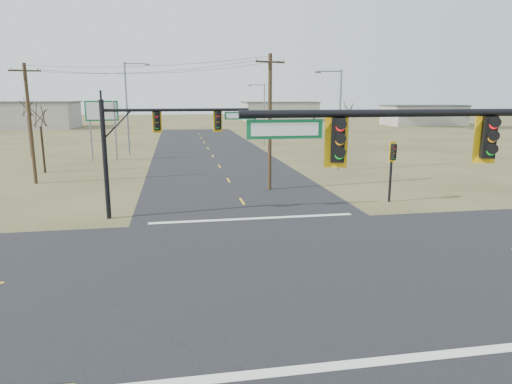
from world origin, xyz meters
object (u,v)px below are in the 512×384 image
Objects in this scene: streetlight_b at (263,111)px; bare_tree_c at (348,110)px; highway_sign at (102,119)px; utility_pole_far at (30,122)px; mast_arm_near at (497,167)px; streetlight_a at (338,115)px; utility_pole_near at (270,121)px; bare_tree_b at (27,107)px; streetlight_c at (129,103)px; mast_arm_far at (158,133)px; pedestal_signal_ne at (393,158)px; bare_tree_a at (40,115)px.

bare_tree_c is at bearing -43.90° from streetlight_b.
utility_pole_far is at bearing -112.54° from highway_sign.
mast_arm_near is 1.10× the size of utility_pole_far.
streetlight_a is 1.41× the size of bare_tree_c.
utility_pole_near is 1.38× the size of bare_tree_b.
bare_tree_c is (32.81, 15.62, 0.28)m from utility_pole_far.
streetlight_c is at bearing 55.72° from highway_sign.
mast_arm_near is 44.98m from highway_sign.
mast_arm_far is 16.11m from utility_pole_far.
highway_sign is 0.60× the size of streetlight_c.
bare_tree_c is at bearing -9.25° from streetlight_c.
streetlight_a is at bearing 43.99° from utility_pole_near.
bare_tree_b is at bearing 97.11° from mast_arm_far.
streetlight_a is (0.96, 13.41, 2.26)m from pedestal_signal_ne.
highway_sign is 0.97× the size of bare_tree_a.
mast_arm_far reaches higher than bare_tree_a.
streetlight_c is (-19.50, 29.21, 3.10)m from pedestal_signal_ne.
pedestal_signal_ne is at bearing -105.88° from streetlight_a.
streetlight_c is at bearing 2.16° from bare_tree_b.
utility_pole_near reaches higher than utility_pole_far.
pedestal_signal_ne is 0.47× the size of streetlight_b.
mast_arm_near is at bearing -129.15° from pedestal_signal_ne.
streetlight_b is at bearing 13.86° from bare_tree_b.
streetlight_b is at bearing 49.63° from mast_arm_far.
streetlight_c is at bearing 117.47° from utility_pole_near.
mast_arm_far is at bearing 136.96° from mast_arm_near.
bare_tree_a reaches higher than pedestal_signal_ne.
utility_pole_near reaches higher than mast_arm_near.
mast_arm_far reaches higher than bare_tree_c.
bare_tree_b is (-4.51, 11.95, 0.48)m from bare_tree_a.
utility_pole_near reaches higher than bare_tree_b.
highway_sign is 0.75× the size of streetlight_b.
streetlight_c is at bearing 103.41° from pedestal_signal_ne.
mast_arm_near is 2.55× the size of pedestal_signal_ne.
bare_tree_a is (-0.72, 5.54, 0.36)m from utility_pole_far.
streetlight_c is at bearing 175.09° from bare_tree_c.
streetlight_a is 1.40× the size of bare_tree_a.
mast_arm_far is at bearing -82.19° from highway_sign.
bare_tree_b reaches higher than highway_sign.
highway_sign is 8.77m from bare_tree_a.
bare_tree_a is (-20.26, 34.46, 0.04)m from mast_arm_near.
highway_sign is (-15.93, 42.05, -0.71)m from mast_arm_near.
bare_tree_c is at bearing -2.82° from bare_tree_b.
bare_tree_a is at bearing 97.43° from utility_pole_far.
utility_pole_near reaches higher than bare_tree_c.
mast_arm_near reaches higher than bare_tree_a.
streetlight_a is (22.91, -11.01, 0.73)m from highway_sign.
streetlight_a reaches higher than pedestal_signal_ne.
streetlight_b reaches higher than mast_arm_far.
pedestal_signal_ne is at bearing -60.60° from streetlight_c.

